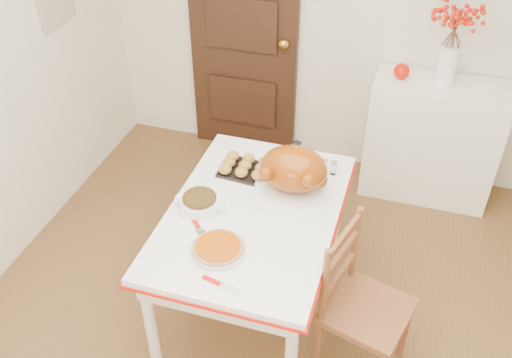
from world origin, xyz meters
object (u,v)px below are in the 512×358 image
(chair_oak, at_px, (368,308))
(turkey_platter, at_px, (294,171))
(kitchen_table, at_px, (253,263))
(sideboard, at_px, (431,140))
(pumpkin_pie, at_px, (218,248))

(chair_oak, bearing_deg, turkey_platter, 66.13)
(kitchen_table, xyz_separation_m, chair_oak, (0.68, -0.19, 0.07))
(sideboard, distance_m, chair_oak, 1.70)
(sideboard, relative_size, chair_oak, 0.99)
(kitchen_table, xyz_separation_m, pumpkin_pie, (-0.07, -0.34, 0.42))
(pumpkin_pie, bearing_deg, chair_oak, 10.98)
(turkey_platter, bearing_deg, sideboard, 48.58)
(sideboard, relative_size, turkey_platter, 2.14)
(kitchen_table, distance_m, turkey_platter, 0.60)
(turkey_platter, distance_m, pumpkin_pie, 0.62)
(turkey_platter, height_order, pumpkin_pie, turkey_platter)
(sideboard, distance_m, kitchen_table, 1.74)
(kitchen_table, height_order, chair_oak, chair_oak)
(sideboard, relative_size, pumpkin_pie, 3.49)
(sideboard, bearing_deg, kitchen_table, -120.72)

